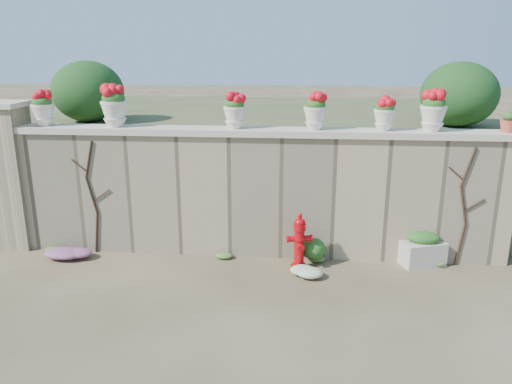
# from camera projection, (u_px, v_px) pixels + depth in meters

# --- Properties ---
(ground) EXTENTS (80.00, 80.00, 0.00)m
(ground) POSITION_uv_depth(u_px,v_px,m) (244.00, 305.00, 6.69)
(ground) COLOR #493D24
(ground) RESTS_ON ground
(stone_wall) EXTENTS (8.00, 0.40, 2.00)m
(stone_wall) POSITION_uv_depth(u_px,v_px,m) (256.00, 196.00, 8.13)
(stone_wall) COLOR #9C8868
(stone_wall) RESTS_ON ground
(wall_cap) EXTENTS (8.10, 0.52, 0.10)m
(wall_cap) POSITION_uv_depth(u_px,v_px,m) (256.00, 132.00, 7.84)
(wall_cap) COLOR beige
(wall_cap) RESTS_ON stone_wall
(gate_pillar) EXTENTS (0.72, 0.72, 2.48)m
(gate_pillar) POSITION_uv_depth(u_px,v_px,m) (12.00, 175.00, 8.41)
(gate_pillar) COLOR #9C8868
(gate_pillar) RESTS_ON ground
(raised_fill) EXTENTS (9.00, 6.00, 2.00)m
(raised_fill) POSITION_uv_depth(u_px,v_px,m) (269.00, 155.00, 11.19)
(raised_fill) COLOR #384C23
(raised_fill) RESTS_ON ground
(back_shrub_left) EXTENTS (1.30, 1.30, 1.10)m
(back_shrub_left) POSITION_uv_depth(u_px,v_px,m) (88.00, 91.00, 9.12)
(back_shrub_left) COLOR #143814
(back_shrub_left) RESTS_ON raised_fill
(back_shrub_right) EXTENTS (1.30, 1.30, 1.10)m
(back_shrub_right) POSITION_uv_depth(u_px,v_px,m) (459.00, 94.00, 8.56)
(back_shrub_right) COLOR #143814
(back_shrub_right) RESTS_ON raised_fill
(vine_left) EXTENTS (0.60, 0.04, 1.91)m
(vine_left) POSITION_uv_depth(u_px,v_px,m) (92.00, 196.00, 8.15)
(vine_left) COLOR black
(vine_left) RESTS_ON ground
(vine_right) EXTENTS (0.60, 0.04, 1.91)m
(vine_right) POSITION_uv_depth(u_px,v_px,m) (464.00, 206.00, 7.65)
(vine_right) COLOR black
(vine_right) RESTS_ON ground
(fire_hydrant) EXTENTS (0.39, 0.28, 0.90)m
(fire_hydrant) POSITION_uv_depth(u_px,v_px,m) (299.00, 241.00, 7.67)
(fire_hydrant) COLOR #B6070C
(fire_hydrant) RESTS_ON ground
(planter_box) EXTENTS (0.75, 0.58, 0.55)m
(planter_box) POSITION_uv_depth(u_px,v_px,m) (422.00, 249.00, 7.88)
(planter_box) COLOR beige
(planter_box) RESTS_ON ground
(green_shrub) EXTENTS (0.63, 0.56, 0.59)m
(green_shrub) POSITION_uv_depth(u_px,v_px,m) (312.00, 247.00, 7.87)
(green_shrub) COLOR #1E5119
(green_shrub) RESTS_ON ground
(magenta_clump) EXTENTS (0.84, 0.56, 0.22)m
(magenta_clump) POSITION_uv_depth(u_px,v_px,m) (70.00, 253.00, 8.09)
(magenta_clump) COLOR #B824AA
(magenta_clump) RESTS_ON ground
(white_flowers) EXTENTS (0.53, 0.42, 0.19)m
(white_flowers) POSITION_uv_depth(u_px,v_px,m) (304.00, 271.00, 7.48)
(white_flowers) COLOR white
(white_flowers) RESTS_ON ground
(urn_pot_0) EXTENTS (0.36, 0.36, 0.56)m
(urn_pot_0) POSITION_uv_depth(u_px,v_px,m) (43.00, 109.00, 8.04)
(urn_pot_0) COLOR silver
(urn_pot_0) RESTS_ON wall_cap
(urn_pot_1) EXTENTS (0.42, 0.42, 0.66)m
(urn_pot_1) POSITION_uv_depth(u_px,v_px,m) (114.00, 106.00, 7.93)
(urn_pot_1) COLOR silver
(urn_pot_1) RESTS_ON wall_cap
(urn_pot_2) EXTENTS (0.35, 0.35, 0.55)m
(urn_pot_2) POSITION_uv_depth(u_px,v_px,m) (235.00, 111.00, 7.78)
(urn_pot_2) COLOR silver
(urn_pot_2) RESTS_ON wall_cap
(urn_pot_3) EXTENTS (0.36, 0.36, 0.56)m
(urn_pot_3) POSITION_uv_depth(u_px,v_px,m) (315.00, 111.00, 7.67)
(urn_pot_3) COLOR silver
(urn_pot_3) RESTS_ON wall_cap
(urn_pot_4) EXTENTS (0.33, 0.33, 0.52)m
(urn_pot_4) POSITION_uv_depth(u_px,v_px,m) (385.00, 114.00, 7.59)
(urn_pot_4) COLOR silver
(urn_pot_4) RESTS_ON wall_cap
(urn_pot_5) EXTENTS (0.39, 0.39, 0.62)m
(urn_pot_5) POSITION_uv_depth(u_px,v_px,m) (433.00, 111.00, 7.51)
(urn_pot_5) COLOR silver
(urn_pot_5) RESTS_ON wall_cap
(terracotta_pot) EXTENTS (0.25, 0.25, 0.30)m
(terracotta_pot) POSITION_uv_depth(u_px,v_px,m) (509.00, 123.00, 7.47)
(terracotta_pot) COLOR #BB4E39
(terracotta_pot) RESTS_ON wall_cap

